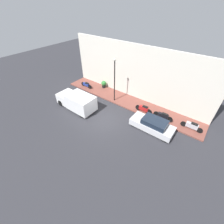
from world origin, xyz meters
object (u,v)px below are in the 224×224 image
Objects in this scene: motorcycle_red at (144,109)px; streetlamp at (115,77)px; delivery_van at (76,101)px; motorcycle_blue at (86,85)px; scooter_silver at (192,126)px; motorcycle_black at (163,116)px; potted_plant at (104,84)px; parked_car at (153,125)px.

motorcycle_red is 4.79m from streetlamp.
delivery_van is at bearing 144.95° from streetlamp.
motorcycle_blue is 5.74m from streetlamp.
motorcycle_red is at bearing 94.65° from scooter_silver.
streetlamp is at bearing -92.71° from motorcycle_blue.
motorcycle_black is 2.81m from scooter_silver.
delivery_van is at bearing 114.19° from motorcycle_black.
scooter_silver is at bearing -95.87° from potted_plant.
motorcycle_red is 4.99m from scooter_silver.
potted_plant is (1.46, 9.27, 0.11)m from motorcycle_black.
potted_plant is (1.65, 7.10, 0.07)m from motorcycle_red.
delivery_van is 2.42× the size of motorcycle_red.
streetlamp is 4.34m from potted_plant.
motorcycle_blue is at bearing 89.90° from motorcycle_black.
parked_car is at bearing 125.70° from scooter_silver.
potted_plant is at bearing 76.95° from motorcycle_red.
streetlamp is (-0.03, 4.01, 2.62)m from motorcycle_red.
motorcycle_blue is at bearing 87.29° from streetlamp.
motorcycle_black is (1.99, -0.26, -0.06)m from parked_car.
streetlamp reaches higher than delivery_van.
parked_car reaches higher than motorcycle_black.
scooter_silver is (0.20, -14.06, 0.04)m from motorcycle_blue.
parked_car is 11.17m from motorcycle_blue.
scooter_silver is 12.14m from potted_plant.
delivery_van is 9.65m from motorcycle_black.
motorcycle_red is 1.07× the size of motorcycle_blue.
parked_car is at bearing -110.95° from potted_plant.
motorcycle_black is at bearing -65.81° from delivery_van.
delivery_van is at bearing 102.95° from parked_car.
motorcycle_red is 0.38× the size of streetlamp.
potted_plant is at bearing 69.05° from parked_car.
scooter_silver is at bearing -70.24° from delivery_van.
potted_plant is (1.68, 3.09, -2.54)m from streetlamp.
delivery_van is at bearing -174.98° from potted_plant.
motorcycle_blue is at bearing 125.99° from potted_plant.
motorcycle_black is at bearing -87.95° from streetlamp.
streetlamp is at bearing 92.79° from scooter_silver.
parked_car reaches higher than scooter_silver.
motorcycle_blue is at bearing 31.76° from delivery_van.
parked_car reaches higher than motorcycle_red.
streetlamp is at bearing -118.53° from potted_plant.
motorcycle_black is at bearing -90.10° from motorcycle_blue.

